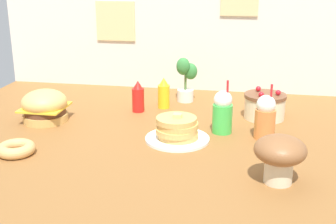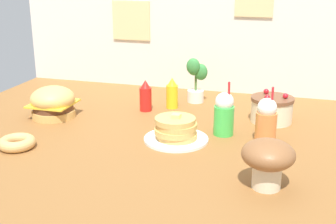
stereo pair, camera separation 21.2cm
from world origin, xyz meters
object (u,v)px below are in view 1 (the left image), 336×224
object	(u,v)px
burger	(45,106)
pancake_stack	(177,130)
mustard_bottle	(164,94)
mushroom_stool	(280,154)
donut_pink_glaze	(16,148)
potted_plant	(185,78)
layer_cake	(265,106)
orange_float_cup	(265,117)
ketchup_bottle	(138,97)
cream_soda_cup	(223,112)

from	to	relation	value
burger	pancake_stack	size ratio (longest dim) A/B	0.78
mustard_bottle	mushroom_stool	size ratio (longest dim) A/B	0.91
donut_pink_glaze	potted_plant	xyz separation A→B (m)	(0.61, 0.92, 0.12)
layer_cake	potted_plant	xyz separation A→B (m)	(-0.46, 0.24, 0.08)
pancake_stack	potted_plant	size ratio (longest dim) A/B	1.11
pancake_stack	orange_float_cup	distance (m)	0.42
ketchup_bottle	mushroom_stool	xyz separation A→B (m)	(0.73, -0.75, 0.03)
pancake_stack	ketchup_bottle	bearing A→B (deg)	126.03
layer_cake	cream_soda_cup	size ratio (longest dim) A/B	0.83
burger	layer_cake	bearing A→B (deg)	12.60
donut_pink_glaze	potted_plant	world-z (taller)	potted_plant
orange_float_cup	pancake_stack	bearing A→B (deg)	-165.52
layer_cake	potted_plant	size ratio (longest dim) A/B	0.82
burger	layer_cake	xyz separation A→B (m)	(1.14, 0.25, -0.01)
mushroom_stool	potted_plant	bearing A→B (deg)	116.66
layer_cake	ketchup_bottle	bearing A→B (deg)	-179.28
cream_soda_cup	potted_plant	size ratio (longest dim) A/B	0.98
donut_pink_glaze	pancake_stack	bearing A→B (deg)	23.26
donut_pink_glaze	mushroom_stool	size ratio (longest dim) A/B	0.85
donut_pink_glaze	mustard_bottle	bearing A→B (deg)	56.66
mushroom_stool	donut_pink_glaze	bearing A→B (deg)	176.46
ketchup_bottle	orange_float_cup	distance (m)	0.75
ketchup_bottle	mushroom_stool	distance (m)	1.05
burger	orange_float_cup	size ratio (longest dim) A/B	0.88
burger	potted_plant	bearing A→B (deg)	35.99
donut_pink_glaze	mushroom_stool	bearing A→B (deg)	-3.54
mustard_bottle	donut_pink_glaze	bearing A→B (deg)	-123.34
burger	mushroom_stool	distance (m)	1.28
mushroom_stool	orange_float_cup	bearing A→B (deg)	95.19
layer_cake	cream_soda_cup	distance (m)	0.33
mustard_bottle	donut_pink_glaze	world-z (taller)	mustard_bottle
orange_float_cup	potted_plant	bearing A→B (deg)	130.55
mustard_bottle	layer_cake	bearing A→B (deg)	-8.52
mustard_bottle	donut_pink_glaze	size ratio (longest dim) A/B	1.08
mustard_bottle	potted_plant	bearing A→B (deg)	55.57
cream_soda_cup	mushroom_stool	distance (m)	0.56
orange_float_cup	potted_plant	distance (m)	0.70
burger	layer_cake	size ratio (longest dim) A/B	1.06
pancake_stack	mushroom_stool	size ratio (longest dim) A/B	1.55
pancake_stack	donut_pink_glaze	size ratio (longest dim) A/B	1.83
cream_soda_cup	mushroom_stool	bearing A→B (deg)	-63.91
pancake_stack	mustard_bottle	world-z (taller)	mustard_bottle
pancake_stack	donut_pink_glaze	distance (m)	0.73
orange_float_cup	ketchup_bottle	bearing A→B (deg)	157.24
ketchup_bottle	potted_plant	size ratio (longest dim) A/B	0.66
potted_plant	pancake_stack	bearing A→B (deg)	-85.18
potted_plant	mushroom_stool	world-z (taller)	potted_plant
layer_cake	donut_pink_glaze	bearing A→B (deg)	-147.40
ketchup_bottle	donut_pink_glaze	size ratio (longest dim) A/B	1.08
pancake_stack	mushroom_stool	distance (m)	0.57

